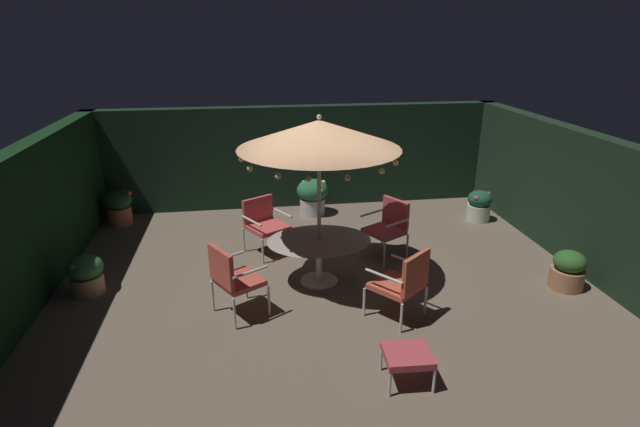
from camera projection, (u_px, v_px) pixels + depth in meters
The scene contains 16 objects.
ground_plane at pixel (324, 278), 7.66m from camera, with size 8.57×7.21×0.02m, color #6C5C4C.
hedge_backdrop_rear at pixel (299, 156), 10.47m from camera, with size 8.57×0.30×2.13m, color black.
hedge_backdrop_left at pixel (25, 229), 6.71m from camera, with size 0.30×7.21×2.13m, color black.
hedge_backdrop_right at pixel (580, 200), 7.84m from camera, with size 0.30×7.21×2.13m, color black.
patio_dining_table at pixel (319, 248), 7.31m from camera, with size 1.54×1.22×0.71m.
patio_umbrella at pixel (319, 135), 6.71m from camera, with size 2.28×2.28×2.54m.
patio_chair_north at pixel (264, 221), 8.37m from camera, with size 0.87×0.86×0.92m.
patio_chair_northeast at pixel (232, 276), 6.42m from camera, with size 0.79×0.80×1.02m.
patio_chair_east at pixel (403, 281), 6.38m from camera, with size 0.86×0.86×0.99m.
patio_chair_southeast at pixel (388, 224), 8.16m from camera, with size 0.79×0.81×0.98m.
ottoman_footrest at pixel (408, 356), 5.28m from camera, with size 0.53×0.48×0.38m.
potted_plant_back_left at pixel (119, 206), 9.57m from camera, with size 0.53×0.53×0.69m.
potted_plant_left_near at pixel (479, 205), 9.81m from camera, with size 0.47×0.47×0.62m.
potted_plant_left_far at pixel (313, 195), 10.12m from camera, with size 0.64×0.64×0.74m.
potted_plant_back_center at pixel (568, 270), 7.25m from camera, with size 0.49×0.49×0.59m.
potted_plant_right_near at pixel (86, 274), 7.10m from camera, with size 0.50×0.50×0.59m.
Camera 1 is at (-1.06, -6.72, 3.64)m, focal length 27.60 mm.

